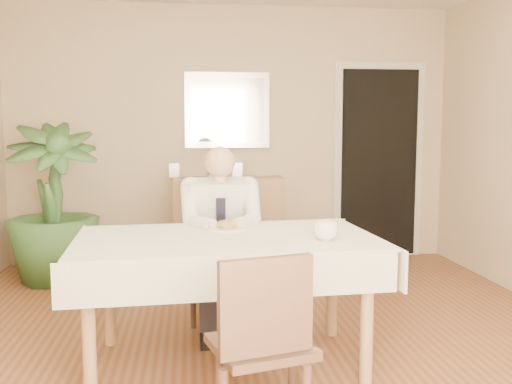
{
  "coord_description": "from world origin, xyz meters",
  "views": [
    {
      "loc": [
        -0.43,
        -3.37,
        1.37
      ],
      "look_at": [
        0.0,
        0.35,
        0.95
      ],
      "focal_mm": 40.0,
      "sensor_mm": 36.0,
      "label": 1
    }
  ],
  "objects": [
    {
      "name": "room",
      "position": [
        0.0,
        0.0,
        1.3
      ],
      "size": [
        5.0,
        5.02,
        2.6
      ],
      "color": "brown",
      "rests_on": "ground"
    },
    {
      "name": "window",
      "position": [
        0.0,
        -2.47,
        1.45
      ],
      "size": [
        1.34,
        0.04,
        1.44
      ],
      "color": "silver",
      "rests_on": "room"
    },
    {
      "name": "doorway",
      "position": [
        1.55,
        2.46,
        1.0
      ],
      "size": [
        0.96,
        0.07,
        2.1
      ],
      "color": "silver",
      "rests_on": "ground"
    },
    {
      "name": "mirror",
      "position": [
        -0.05,
        2.47,
        1.55
      ],
      "size": [
        0.86,
        0.04,
        0.76
      ],
      "color": "silver",
      "rests_on": "room"
    },
    {
      "name": "dining_table",
      "position": [
        -0.23,
        -0.15,
        0.67
      ],
      "size": [
        1.78,
        1.12,
        0.75
      ],
      "rotation": [
        0.0,
        0.0,
        0.06
      ],
      "color": "#8F6A47",
      "rests_on": "ground"
    },
    {
      "name": "chair_far",
      "position": [
        -0.23,
        0.73,
        0.54
      ],
      "size": [
        0.51,
        0.51,
        0.96
      ],
      "rotation": [
        0.0,
        0.0,
        0.13
      ],
      "color": "#43291E",
      "rests_on": "ground"
    },
    {
      "name": "chair_near",
      "position": [
        -0.13,
        -1.04,
        0.48
      ],
      "size": [
        0.5,
        0.5,
        0.86
      ],
      "rotation": [
        0.0,
        0.0,
        0.27
      ],
      "color": "#43291E",
      "rests_on": "ground"
    },
    {
      "name": "seated_man",
      "position": [
        -0.23,
        0.44,
        0.69
      ],
      "size": [
        0.48,
        0.72,
        1.24
      ],
      "color": "white",
      "rests_on": "ground"
    },
    {
      "name": "plate",
      "position": [
        -0.21,
        0.07,
        0.76
      ],
      "size": [
        0.26,
        0.26,
        0.02
      ],
      "primitive_type": "cylinder",
      "color": "white",
      "rests_on": "dining_table"
    },
    {
      "name": "food",
      "position": [
        -0.21,
        0.07,
        0.78
      ],
      "size": [
        0.14,
        0.14,
        0.06
      ],
      "primitive_type": "ellipsoid",
      "color": "olive",
      "rests_on": "dining_table"
    },
    {
      "name": "knife",
      "position": [
        -0.17,
        0.01,
        0.78
      ],
      "size": [
        0.01,
        0.13,
        0.01
      ],
      "primitive_type": "cylinder",
      "rotation": [
        1.57,
        0.0,
        0.0
      ],
      "color": "silver",
      "rests_on": "dining_table"
    },
    {
      "name": "fork",
      "position": [
        -0.25,
        0.01,
        0.78
      ],
      "size": [
        0.01,
        0.13,
        0.01
      ],
      "primitive_type": "cylinder",
      "rotation": [
        1.57,
        0.0,
        0.0
      ],
      "color": "silver",
      "rests_on": "dining_table"
    },
    {
      "name": "coffee_mug",
      "position": [
        0.31,
        -0.32,
        0.81
      ],
      "size": [
        0.17,
        0.17,
        0.11
      ],
      "primitive_type": "imported",
      "rotation": [
        0.0,
        0.0,
        -0.26
      ],
      "color": "white",
      "rests_on": "dining_table"
    },
    {
      "name": "sideboard",
      "position": [
        -0.05,
        2.32,
        0.44
      ],
      "size": [
        1.11,
        0.41,
        0.88
      ],
      "primitive_type": "cube",
      "rotation": [
        0.0,
        0.0,
        -0.04
      ],
      "color": "#8F6A47",
      "rests_on": "ground"
    },
    {
      "name": "photo_frame_left",
      "position": [
        -0.59,
        2.38,
        0.95
      ],
      "size": [
        0.1,
        0.02,
        0.14
      ],
      "primitive_type": "cube",
      "color": "silver",
      "rests_on": "sideboard"
    },
    {
      "name": "photo_frame_center",
      "position": [
        -0.2,
        2.34,
        0.95
      ],
      "size": [
        0.1,
        0.02,
        0.14
      ],
      "primitive_type": "cube",
      "color": "silver",
      "rests_on": "sideboard"
    },
    {
      "name": "photo_frame_right",
      "position": [
        0.05,
        2.39,
        0.95
      ],
      "size": [
        0.1,
        0.02,
        0.14
      ],
      "primitive_type": "cube",
      "color": "silver",
      "rests_on": "sideboard"
    },
    {
      "name": "potted_palm",
      "position": [
        -1.65,
        1.81,
        0.71
      ],
      "size": [
        1.01,
        1.01,
        1.43
      ],
      "primitive_type": "imported",
      "rotation": [
        0.0,
        0.0,
        0.32
      ],
      "color": "#335D2C",
      "rests_on": "ground"
    }
  ]
}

